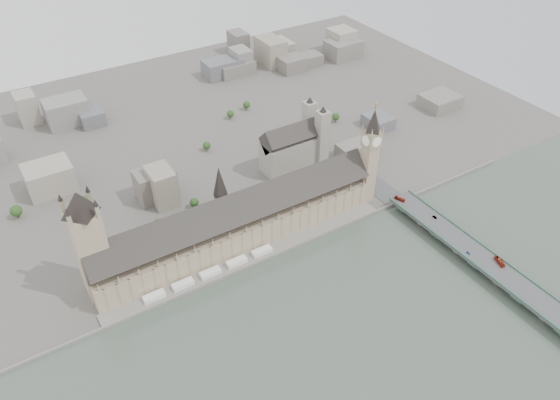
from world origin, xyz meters
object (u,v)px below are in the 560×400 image
palace_of_westminster (236,222)px  westminster_abbey (295,146)px  car_approach (362,162)px  red_bus_south (500,262)px  car_silver (435,217)px  elizabeth_tower (371,150)px  car_blue (468,253)px  red_bus_north (400,199)px  westminster_bridge (454,241)px  victoria_tower (89,239)px

palace_of_westminster → westminster_abbey: 134.09m
palace_of_westminster → car_approach: 170.01m
red_bus_south → car_silver: size_ratio=2.70×
palace_of_westminster → red_bus_south: (168.42, -150.77, -10.75)m
elizabeth_tower → red_bus_south: (30.42, -139.07, -46.13)m
car_blue → red_bus_north: bearing=100.6°
palace_of_westminster → car_approach: bearing=10.3°
westminster_abbey → car_blue: westminster_abbey is taller
westminster_bridge → victoria_tower: bearing=158.2°
red_bus_north → car_approach: bearing=62.5°
car_blue → car_silver: size_ratio=0.81×
palace_of_westminster → red_bus_south: bearing=-41.8°
victoria_tower → westminster_bridge: victoria_tower is taller
palace_of_westminster → red_bus_north: bearing=-14.7°
westminster_bridge → westminster_abbey: 190.56m
westminster_bridge → red_bus_south: red_bus_south is taller
victoria_tower → car_blue: bearing=-26.0°
victoria_tower → red_bus_south: (290.42, -157.07, -43.25)m
elizabeth_tower → westminster_bridge: bearing=-75.9°
elizabeth_tower → red_bus_south: elizabeth_tower is taller
elizabeth_tower → car_approach: (28.85, 42.13, -47.19)m
westminster_abbey → car_approach: 73.09m
car_silver → red_bus_south: bearing=-87.4°
red_bus_south → car_approach: (-1.57, 181.20, -1.06)m
red_bus_south → car_approach: size_ratio=2.73×
elizabeth_tower → car_silver: size_ratio=23.66×
westminster_abbey → car_silver: westminster_abbey is taller
victoria_tower → car_approach: (288.85, 24.13, -44.30)m
elizabeth_tower → westminster_abbey: 96.91m
elizabeth_tower → victoria_tower: (-260.00, 18.00, -2.88)m
palace_of_westminster → red_bus_north: palace_of_westminster is taller
red_bus_north → westminster_bridge: bearing=-104.0°
palace_of_westminster → elizabeth_tower: 142.94m
car_silver → palace_of_westminster: bearing=154.9°
elizabeth_tower → red_bus_south: bearing=-77.7°
elizabeth_tower → car_blue: elizabeth_tower is taller
victoria_tower → westminster_bridge: size_ratio=0.31×
palace_of_westminster → car_blue: palace_of_westminster is taller
westminster_bridge → westminster_abbey: size_ratio=4.78×
victoria_tower → red_bus_south: victoria_tower is taller
palace_of_westminster → car_blue: 202.17m
elizabeth_tower → car_approach: bearing=55.6°
elizabeth_tower → car_approach: elizabeth_tower is taller
red_bus_north → car_silver: red_bus_north is taller
westminster_abbey → car_silver: bearing=-70.4°
palace_of_westminster → westminster_bridge: palace_of_westminster is taller
red_bus_north → car_silver: 38.76m
red_bus_north → red_bus_south: 110.58m
westminster_abbey → car_silver: (54.63, -153.76, -14.08)m
palace_of_westminster → car_silver: palace_of_westminster is taller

